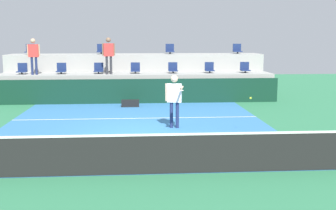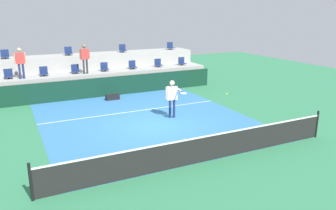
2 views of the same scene
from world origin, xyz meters
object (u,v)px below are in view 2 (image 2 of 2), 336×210
Objects in this scene: stadium_chair_upper_far_left at (5,55)px; stadium_chair_upper_left at (69,52)px; stadium_chair_lower_left at (44,72)px; stadium_chair_upper_far_right at (170,46)px; stadium_chair_lower_center at (105,68)px; tennis_ball at (227,94)px; equipment_bag at (113,97)px; stadium_chair_lower_far_right at (182,62)px; spectator_leaning_on_rail at (20,60)px; stadium_chair_lower_far_left at (8,75)px; stadium_chair_lower_right at (158,64)px; stadium_chair_lower_mid_right at (133,65)px; tennis_player at (172,95)px; stadium_chair_lower_mid_left at (75,70)px; spectator_in_white at (85,56)px; stadium_chair_upper_right at (123,49)px.

stadium_chair_upper_far_left and stadium_chair_upper_left have the same top height.
stadium_chair_lower_left is at bearing -44.28° from stadium_chair_upper_far_left.
stadium_chair_lower_center is at bearing -161.44° from stadium_chair_upper_far_right.
equipment_bag is at bearing 124.61° from tennis_ball.
stadium_chair_lower_center is 1.00× the size of stadium_chair_lower_far_right.
spectator_leaning_on_rail is at bearing -143.00° from stadium_chair_upper_left.
stadium_chair_lower_far_left is at bearing 180.00° from stadium_chair_lower_far_right.
stadium_chair_lower_right is at bearing 0.00° from stadium_chair_lower_far_left.
stadium_chair_lower_right is (1.78, 0.00, 0.00)m from stadium_chair_lower_mid_right.
stadium_chair_lower_left is 0.30× the size of tennis_player.
stadium_chair_lower_far_left is 10.84m from stadium_chair_upper_far_right.
stadium_chair_upper_far_left is 10.69m from stadium_chair_upper_far_right.
equipment_bag is (-0.23, -2.19, -1.31)m from stadium_chair_lower_center.
stadium_chair_lower_mid_right reaches higher than tennis_ball.
stadium_chair_upper_far_left reaches higher than stadium_chair_lower_far_left.
stadium_chair_lower_mid_right is 4.07m from stadium_chair_upper_left.
stadium_chair_lower_right is at bearing 2.67° from spectator_leaning_on_rail.
stadium_chair_lower_mid_left is at bearing 124.60° from equipment_bag.
stadium_chair_lower_far_left reaches higher than tennis_player.
stadium_chair_lower_left is 2.71m from stadium_chair_upper_far_left.
stadium_chair_lower_left is 1.45m from spectator_leaning_on_rail.
spectator_in_white is at bearing 118.91° from equipment_bag.
spectator_in_white reaches higher than stadium_chair_upper_far_left.
tennis_player is 4.73m from equipment_bag.
stadium_chair_upper_left is 1.00× the size of stadium_chair_upper_far_right.
stadium_chair_upper_left is 7.10m from stadium_chair_upper_far_right.
tennis_ball is (4.75, -7.25, -1.15)m from spectator_in_white.
stadium_chair_lower_left is at bearing 146.06° from equipment_bag.
stadium_chair_upper_right is (5.28, 1.80, 0.85)m from stadium_chair_lower_left.
spectator_leaning_on_rail is (-2.90, -0.38, 0.78)m from stadium_chair_lower_mid_left.
stadium_chair_lower_far_right is 0.31× the size of spectator_in_white.
stadium_chair_lower_center is 0.68× the size of equipment_bag.
stadium_chair_lower_far_right is at bearing -14.29° from stadium_chair_upper_left.
stadium_chair_lower_mid_left is at bearing 180.00° from stadium_chair_lower_center.
stadium_chair_lower_left is 2.43m from spectator_in_white.
stadium_chair_upper_far_right is 0.31× the size of spectator_leaning_on_rail.
tennis_ball is at bearing -46.80° from stadium_chair_upper_far_left.
stadium_chair_lower_mid_left and stadium_chair_lower_center have the same top height.
stadium_chair_lower_far_right is at bearing -9.59° from stadium_chair_upper_far_left.
stadium_chair_upper_right is at bearing 14.24° from stadium_chair_lower_far_left.
spectator_in_white is (4.07, -0.38, 0.81)m from stadium_chair_lower_far_left.
spectator_leaning_on_rail reaches higher than stadium_chair_lower_right.
stadium_chair_lower_mid_right is 1.78m from stadium_chair_lower_right.
spectator_leaning_on_rail is (-9.97, -0.38, 0.78)m from stadium_chair_lower_far_right.
stadium_chair_lower_right is at bearing -11.42° from stadium_chair_upper_far_left.
spectator_leaning_on_rail is 0.97× the size of spectator_in_white.
stadium_chair_lower_right reaches higher than tennis_ball.
spectator_in_white reaches higher than tennis_player.
tennis_player reaches higher than tennis_ball.
stadium_chair_lower_far_left is at bearing -153.13° from stadium_chair_upper_left.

